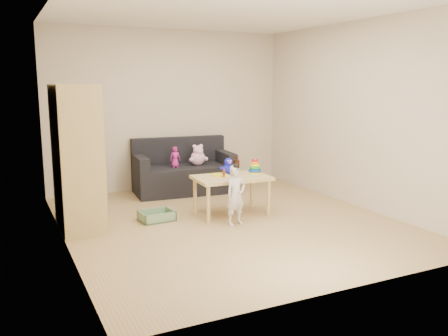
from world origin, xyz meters
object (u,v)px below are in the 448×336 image
wardrobe (77,157)px  play_table (231,195)px  toddler (236,196)px  sofa (184,179)px

wardrobe → play_table: size_ratio=1.76×
wardrobe → toddler: wardrobe is taller
wardrobe → play_table: wardrobe is taller
play_table → toddler: (-0.17, -0.45, 0.11)m
play_table → sofa: bearing=94.6°
wardrobe → toddler: bearing=-23.2°
wardrobe → play_table: bearing=-9.0°
toddler → wardrobe: bearing=148.0°
wardrobe → play_table: (1.93, -0.31, -0.61)m
wardrobe → sofa: wardrobe is taller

